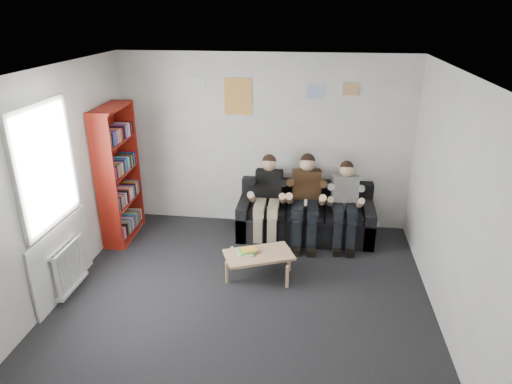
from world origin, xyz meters
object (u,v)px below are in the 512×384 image
Objects in this scene: bookshelf at (119,174)px; person_right at (345,205)px; person_left at (268,200)px; coffee_table at (259,256)px; person_middle at (306,201)px; sofa at (305,218)px.

bookshelf reaches higher than person_right.
person_right is at bearing 0.79° from person_left.
person_left is at bearing 90.18° from coffee_table.
person_middle reaches higher than person_left.
coffee_table is at bearing -123.74° from person_middle.
person_middle reaches higher than sofa.
coffee_table is 1.28m from person_middle.
bookshelf is 3.35m from person_right.
person_left is 1.04× the size of person_right.
person_right is (0.57, -0.19, 0.33)m from sofa.
coffee_table is (-0.56, -1.29, 0.02)m from sofa.
person_middle is 1.07× the size of person_right.
bookshelf is 2.35× the size of coffee_table.
coffee_table is at bearing -113.58° from sofa.
coffee_table is at bearing -25.04° from bookshelf.
person_middle is at bearing 172.68° from person_right.
person_middle is (0.56, 1.10, 0.34)m from coffee_table.
person_middle reaches higher than coffee_table.
bookshelf is 1.64× the size of person_right.
bookshelf reaches higher than person_middle.
coffee_table is 0.70× the size of person_right.
person_left reaches higher than coffee_table.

